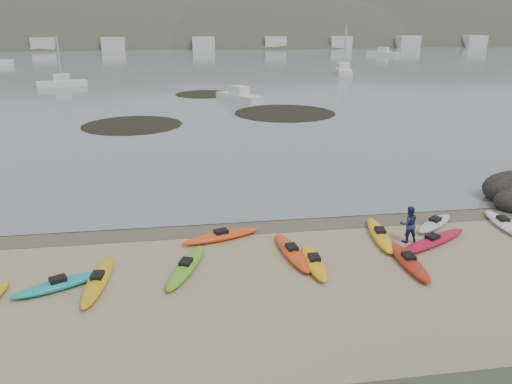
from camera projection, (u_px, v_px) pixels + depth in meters
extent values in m
plane|color=tan|center=(256.00, 222.00, 23.38)|extent=(600.00, 600.00, 0.00)
plane|color=brown|center=(257.00, 225.00, 23.10)|extent=(60.00, 60.00, 0.00)
plane|color=slate|center=(183.00, 36.00, 303.80)|extent=(1200.00, 1200.00, 0.00)
ellipsoid|color=#62B023|center=(186.00, 267.00, 18.78)|extent=(1.97, 3.73, 0.34)
ellipsoid|color=#B12512|center=(408.00, 261.00, 19.24)|extent=(0.74, 3.57, 0.34)
ellipsoid|color=white|center=(502.00, 223.00, 22.86)|extent=(1.07, 3.18, 0.34)
ellipsoid|color=#B4122F|center=(432.00, 241.00, 20.95)|extent=(4.22, 2.64, 0.34)
ellipsoid|color=beige|center=(435.00, 224.00, 22.79)|extent=(2.73, 2.34, 0.34)
ellipsoid|color=gold|center=(98.00, 281.00, 17.79)|extent=(1.09, 3.84, 0.34)
ellipsoid|color=#EF4814|center=(221.00, 236.00, 21.47)|extent=(3.56, 1.73, 0.34)
ellipsoid|color=yellow|center=(314.00, 262.00, 19.13)|extent=(0.74, 3.09, 0.34)
ellipsoid|color=#E54813|center=(292.00, 252.00, 20.00)|extent=(1.15, 3.78, 0.34)
ellipsoid|color=teal|center=(59.00, 285.00, 17.52)|extent=(3.18, 2.03, 0.34)
ellipsoid|color=#FFB015|center=(380.00, 235.00, 21.60)|extent=(1.23, 3.85, 0.34)
imported|color=navy|center=(409.00, 224.00, 21.07)|extent=(0.81, 0.65, 1.61)
cylinder|color=black|center=(132.00, 125.00, 44.86)|extent=(8.97, 8.97, 0.04)
cylinder|color=black|center=(285.00, 113.00, 50.72)|extent=(10.31, 10.31, 0.04)
cylinder|color=black|center=(205.00, 94.00, 63.60)|extent=(7.63, 7.63, 0.04)
cube|color=silver|center=(62.00, 83.00, 70.75)|extent=(7.00, 3.39, 0.94)
cube|color=silver|center=(239.00, 97.00, 58.07)|extent=(5.05, 6.65, 0.93)
cube|color=silver|center=(344.00, 72.00, 86.21)|extent=(3.90, 8.28, 1.12)
cube|color=silver|center=(383.00, 53.00, 133.03)|extent=(7.67, 7.51, 1.17)
ellipsoid|color=#384235|center=(77.00, 89.00, 205.18)|extent=(220.00, 120.00, 80.00)
ellipsoid|color=#384235|center=(271.00, 81.00, 210.90)|extent=(200.00, 110.00, 68.00)
ellipsoid|color=#384235|center=(446.00, 79.00, 232.82)|extent=(230.00, 130.00, 76.00)
cube|color=beige|center=(50.00, 44.00, 152.34)|extent=(7.00, 5.00, 4.00)
cube|color=beige|center=(130.00, 44.00, 155.73)|extent=(7.00, 5.00, 4.00)
cube|color=beige|center=(207.00, 43.00, 159.11)|extent=(7.00, 5.00, 4.00)
cube|color=beige|center=(281.00, 43.00, 162.49)|extent=(7.00, 5.00, 4.00)
cube|color=beige|center=(351.00, 42.00, 165.88)|extent=(7.00, 5.00, 4.00)
cube|color=beige|center=(419.00, 42.00, 169.26)|extent=(7.00, 5.00, 4.00)
cube|color=beige|center=(484.00, 41.00, 172.65)|extent=(7.00, 5.00, 4.00)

